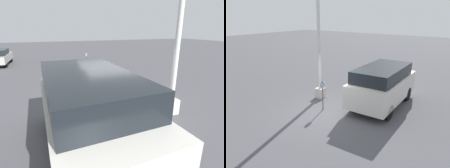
% 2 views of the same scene
% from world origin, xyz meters
% --- Properties ---
extents(ground_plane, '(80.00, 80.00, 0.00)m').
position_xyz_m(ground_plane, '(0.00, 0.00, 0.00)').
color(ground_plane, '#4C4C51').
extents(parking_meter_near, '(0.21, 0.12, 1.48)m').
position_xyz_m(parking_meter_near, '(0.03, 0.49, 1.09)').
color(parking_meter_near, '#4C4C4C').
rests_on(parking_meter_near, ground).
extents(lamp_post, '(0.44, 0.44, 6.88)m').
position_xyz_m(lamp_post, '(1.24, 1.69, 2.49)').
color(lamp_post, beige).
rests_on(lamp_post, ground).
extents(parked_van, '(4.54, 2.18, 2.06)m').
position_xyz_m(parked_van, '(2.26, -1.57, 1.12)').
color(parked_van, beige).
rests_on(parked_van, ground).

